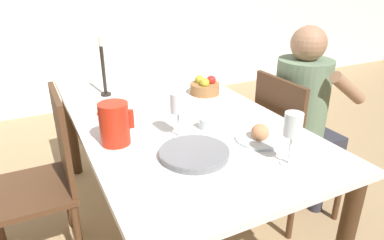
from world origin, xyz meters
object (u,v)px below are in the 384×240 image
Objects in this scene: wine_glass_water at (178,105)px; teacup_near_person at (208,125)px; chair_opposite at (42,178)px; serving_tray at (194,154)px; wine_glass_juice at (293,127)px; person_seated at (304,110)px; chair_person_side at (290,147)px; candlestick_tall at (104,73)px; red_pitcher at (114,123)px; bread_plate at (260,136)px; fruit_bowl at (205,87)px.

wine_glass_water reaches higher than teacup_near_person.
wine_glass_water is 1.43× the size of teacup_near_person.
chair_opposite is 3.25× the size of serving_tray.
person_seated is at bearing 41.50° from wine_glass_juice.
wine_glass_water is 0.74× the size of serving_tray.
chair_person_side reaches higher than teacup_near_person.
person_seated is 3.42× the size of candlestick_tall.
chair_person_side is 4.94× the size of red_pitcher.
red_pitcher is at bearing -134.64° from chair_opposite.
wine_glass_water reaches higher than bread_plate.
bread_plate is (0.30, -0.19, -0.13)m from wine_glass_water.
teacup_near_person is (0.42, -0.05, -0.07)m from red_pitcher.
wine_glass_water is at bearing 147.97° from bread_plate.
bread_plate is at bearing -53.71° from teacup_near_person.
red_pitcher reaches higher than fruit_bowl.
wine_glass_water is at bearing -176.17° from teacup_near_person.
chair_person_side is 2.66× the size of candlestick_tall.
red_pitcher is 0.43m from teacup_near_person.
teacup_near_person is at bearing -116.39° from chair_opposite.
person_seated is at bearing -31.33° from candlestick_tall.
fruit_bowl is (0.08, 0.65, 0.02)m from bread_plate.
serving_tray is (-0.17, -0.20, -0.01)m from teacup_near_person.
wine_glass_juice reaches higher than serving_tray.
chair_person_side is 4.42× the size of wine_glass_water.
candlestick_tall is (-0.43, 1.10, -0.02)m from wine_glass_juice.
person_seated is at bearing -101.10° from chair_opposite.
person_seated is at bearing 101.06° from chair_person_side.
red_pitcher is at bearing -88.34° from person_seated.
wine_glass_water reaches higher than chair_opposite.
teacup_near_person is 0.69× the size of bread_plate.
red_pitcher reaches higher than chair_person_side.
teacup_near_person is at bearing -7.31° from red_pitcher.
candlestick_tall is at bearing 114.15° from teacup_near_person.
serving_tray is at bearing -179.45° from bread_plate.
bread_plate is at bearing -32.03° from wine_glass_water.
wine_glass_water is 0.24m from serving_tray.
serving_tray is (-0.77, -0.27, 0.28)m from chair_person_side.
candlestick_tall is at bearing 80.22° from red_pitcher.
fruit_bowl is at bearing -84.75° from chair_opposite.
serving_tray is 1.35× the size of bread_plate.
teacup_near_person is (-0.68, -0.09, 0.08)m from person_seated.
wine_glass_juice is at bearing -35.19° from serving_tray.
teacup_near_person is at bearing 3.83° from wine_glass_water.
teacup_near_person is at bearing 126.29° from bread_plate.
candlestick_tall is (-0.54, 0.24, 0.09)m from fruit_bowl.
chair_person_side is 0.86m from wine_glass_water.
candlestick_tall reaches higher than wine_glass_juice.
chair_opposite is 6.31× the size of teacup_near_person.
chair_person_side is 0.23m from person_seated.
candlestick_tall reaches higher than chair_person_side.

